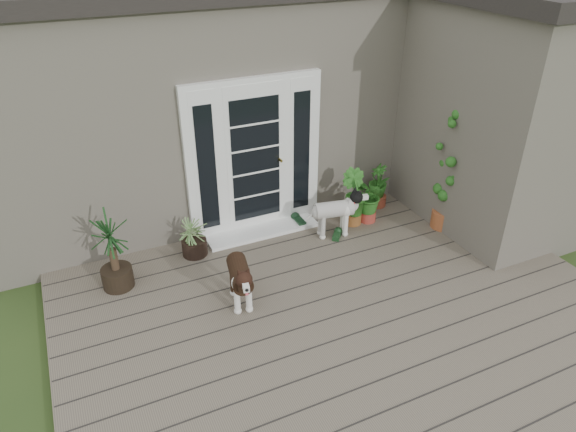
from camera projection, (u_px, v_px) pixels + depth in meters
name	position (u px, v px, depth m)	size (l,w,h in m)	color
deck	(346.00, 317.00, 5.92)	(6.20, 4.60, 0.12)	#6B5B4C
house_main	(219.00, 89.00, 8.50)	(7.40, 4.00, 3.10)	#665E54
house_wing	(496.00, 124.00, 7.09)	(1.60, 2.40, 3.10)	#665E54
door_unit	(255.00, 157.00, 7.00)	(1.90, 0.14, 2.15)	white
door_step	(262.00, 231.00, 7.37)	(1.60, 0.40, 0.05)	white
brindle_dog	(240.00, 281.00, 5.89)	(0.32, 0.74, 0.61)	#311E12
white_dog	(334.00, 216.00, 7.17)	(0.31, 0.71, 0.60)	white
spider_plant	(193.00, 235.00, 6.76)	(0.55, 0.55, 0.58)	#97B26D
yucca	(112.00, 251.00, 6.06)	(0.70, 0.70, 1.01)	black
herb_a	(369.00, 202.00, 7.51)	(0.49, 0.49, 0.63)	#265F1B
herb_b	(353.00, 204.00, 7.45)	(0.41, 0.41, 0.61)	#255217
herb_c	(377.00, 190.00, 7.94)	(0.34, 0.34, 0.53)	#154C1B
sapling	(452.00, 168.00, 7.06)	(0.54, 0.54, 1.85)	#1F5919
clog_left	(298.00, 220.00, 7.56)	(0.16, 0.34, 0.10)	black
clog_right	(337.00, 234.00, 7.25)	(0.13, 0.28, 0.09)	#163719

